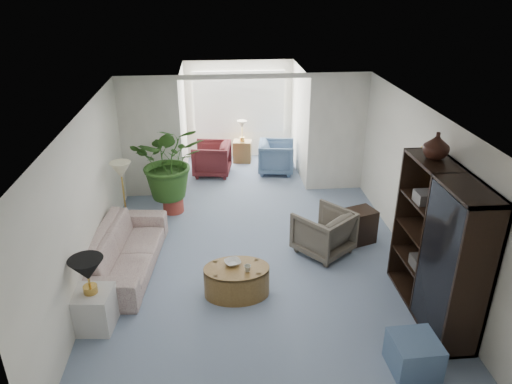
{
  "coord_description": "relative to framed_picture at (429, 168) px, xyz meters",
  "views": [
    {
      "loc": [
        -0.62,
        -6.29,
        4.29
      ],
      "look_at": [
        0.0,
        0.6,
        1.1
      ],
      "focal_mm": 33.63,
      "sensor_mm": 36.0,
      "label": 1
    }
  ],
  "objects": [
    {
      "name": "floor",
      "position": [
        -2.46,
        0.1,
        -1.7
      ],
      "size": [
        6.0,
        6.0,
        0.0
      ],
      "primitive_type": "plane",
      "color": "gray",
      "rests_on": "ground"
    },
    {
      "name": "sunroom_floor",
      "position": [
        -2.46,
        4.2,
        -1.7
      ],
      "size": [
        2.6,
        2.6,
        0.0
      ],
      "primitive_type": "plane",
      "color": "gray",
      "rests_on": "ground"
    },
    {
      "name": "back_pier_left",
      "position": [
        -4.36,
        3.1,
        -0.45
      ],
      "size": [
        1.2,
        0.12,
        2.5
      ],
      "primitive_type": "cube",
      "color": "white",
      "rests_on": "ground"
    },
    {
      "name": "back_pier_right",
      "position": [
        -0.56,
        3.1,
        -0.45
      ],
      "size": [
        1.2,
        0.12,
        2.5
      ],
      "primitive_type": "cube",
      "color": "white",
      "rests_on": "ground"
    },
    {
      "name": "back_header",
      "position": [
        -2.46,
        3.1,
        0.75
      ],
      "size": [
        2.6,
        0.12,
        0.1
      ],
      "primitive_type": "cube",
      "color": "white",
      "rests_on": "back_pier_left"
    },
    {
      "name": "window_pane",
      "position": [
        -2.46,
        5.28,
        -0.3
      ],
      "size": [
        2.2,
        0.02,
        1.5
      ],
      "primitive_type": "cube",
      "color": "white"
    },
    {
      "name": "window_blinds",
      "position": [
        -2.46,
        5.25,
        -0.3
      ],
      "size": [
        2.2,
        0.02,
        1.5
      ],
      "primitive_type": "cube",
      "color": "white"
    },
    {
      "name": "framed_picture",
      "position": [
        0.0,
        0.0,
        0.0
      ],
      "size": [
        0.04,
        0.5,
        0.4
      ],
      "primitive_type": "cube",
      "color": "#B0A78D"
    },
    {
      "name": "sofa",
      "position": [
        -4.54,
        0.37,
        -1.37
      ],
      "size": [
        1.13,
        2.37,
        0.67
      ],
      "primitive_type": "imported",
      "rotation": [
        0.0,
        0.0,
        1.47
      ],
      "color": "beige",
      "rests_on": "ground"
    },
    {
      "name": "end_table",
      "position": [
        -4.74,
        -0.98,
        -1.43
      ],
      "size": [
        0.55,
        0.55,
        0.55
      ],
      "primitive_type": "cube",
      "rotation": [
        0.0,
        0.0,
        -0.1
      ],
      "color": "silver",
      "rests_on": "ground"
    },
    {
      "name": "table_lamp",
      "position": [
        -4.74,
        -0.98,
        -0.8
      ],
      "size": [
        0.44,
        0.44,
        0.3
      ],
      "primitive_type": "cone",
      "color": "black",
      "rests_on": "end_table"
    },
    {
      "name": "floor_lamp",
      "position": [
        -4.68,
        1.46,
        -0.45
      ],
      "size": [
        0.36,
        0.36,
        0.28
      ],
      "primitive_type": "cone",
      "color": "beige",
      "rests_on": "ground"
    },
    {
      "name": "coffee_table",
      "position": [
        -2.84,
        -0.44,
        -1.47
      ],
      "size": [
        1.19,
        1.19,
        0.45
      ],
      "primitive_type": "cylinder",
      "rotation": [
        0.0,
        0.0,
        0.31
      ],
      "color": "brown",
      "rests_on": "ground"
    },
    {
      "name": "coffee_bowl",
      "position": [
        -2.89,
        -0.34,
        -1.22
      ],
      "size": [
        0.29,
        0.29,
        0.06
      ],
      "primitive_type": "imported",
      "rotation": [
        0.0,
        0.0,
        0.31
      ],
      "color": "beige",
      "rests_on": "coffee_table"
    },
    {
      "name": "coffee_cup",
      "position": [
        -2.69,
        -0.54,
        -1.2
      ],
      "size": [
        0.13,
        0.13,
        0.09
      ],
      "primitive_type": "imported",
      "rotation": [
        0.0,
        0.0,
        0.31
      ],
      "color": "#B5B39F",
      "rests_on": "coffee_table"
    },
    {
      "name": "wingback_chair",
      "position": [
        -1.35,
        0.59,
        -1.32
      ],
      "size": [
        1.15,
        1.15,
        0.75
      ],
      "primitive_type": "imported",
      "rotation": [
        0.0,
        0.0,
        3.82
      ],
      "color": "#585345",
      "rests_on": "ground"
    },
    {
      "name": "side_table_dark",
      "position": [
        -0.65,
        0.89,
        -1.4
      ],
      "size": [
        0.6,
        0.54,
        0.6
      ],
      "primitive_type": "cube",
      "rotation": [
        0.0,
        0.0,
        0.33
      ],
      "color": "black",
      "rests_on": "ground"
    },
    {
      "name": "entertainment_cabinet",
      "position": [
        -0.23,
        -1.05,
        -0.66
      ],
      "size": [
        0.5,
        1.86,
        2.07
      ],
      "primitive_type": "cube",
      "color": "black",
      "rests_on": "ground"
    },
    {
      "name": "cabinet_urn",
      "position": [
        -0.23,
        -0.55,
        0.55
      ],
      "size": [
        0.34,
        0.34,
        0.35
      ],
      "primitive_type": "imported",
      "color": "black",
      "rests_on": "entertainment_cabinet"
    },
    {
      "name": "ottoman",
      "position": [
        -0.85,
        -2.08,
        -1.49
      ],
      "size": [
        0.55,
        0.55,
        0.43
      ],
      "primitive_type": "cube",
      "rotation": [
        0.0,
        0.0,
        0.03
      ],
      "color": "slate",
      "rests_on": "ground"
    },
    {
      "name": "plant_pot",
      "position": [
        -3.94,
        2.32,
        -1.54
      ],
      "size": [
        0.4,
        0.4,
        0.32
      ],
      "primitive_type": "cylinder",
      "color": "#AA3C31",
      "rests_on": "ground"
    },
    {
      "name": "house_plant",
      "position": [
        -3.94,
        2.32,
        -0.64
      ],
      "size": [
        1.33,
        1.15,
        1.48
      ],
      "primitive_type": "imported",
      "color": "#2F5A1F",
      "rests_on": "plant_pot"
    },
    {
      "name": "sunroom_chair_blue",
      "position": [
        -1.67,
        4.16,
        -1.33
      ],
      "size": [
        0.92,
        0.9,
        0.74
      ],
      "primitive_type": "imported",
      "rotation": [
        0.0,
        0.0,
        1.42
      ],
      "color": "slate",
      "rests_on": "ground"
    },
    {
      "name": "sunroom_chair_maroon",
      "position": [
        -3.17,
        4.16,
        -1.32
      ],
      "size": [
        0.94,
        0.92,
        0.75
      ],
      "primitive_type": "imported",
      "rotation": [
        0.0,
        0.0,
        -1.72
      ],
      "color": "#571E24",
      "rests_on": "ground"
    },
    {
      "name": "sunroom_table",
      "position": [
        -2.42,
        4.91,
        -1.44
      ],
      "size": [
        0.48,
        0.4,
        0.53
      ],
      "primitive_type": "cube",
      "rotation": [
        0.0,
        0.0,
        -0.15
      ],
      "color": "brown",
      "rests_on": "ground"
    },
    {
      "name": "shelf_clutter",
      "position": [
        -0.28,
        -1.05,
        -0.72
      ],
      "size": [
        0.3,
        1.15,
        1.06
      ],
      "color": "#393633",
      "rests_on": "entertainment_cabinet"
    }
  ]
}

